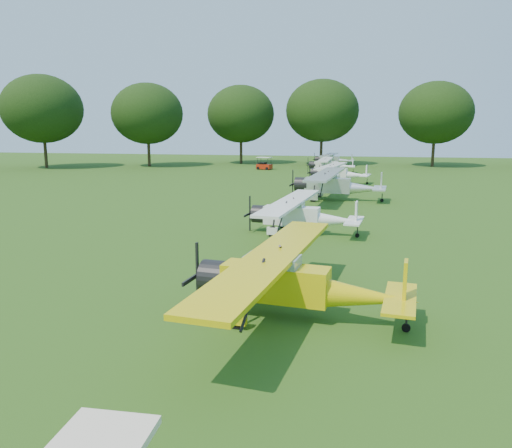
{
  "coord_description": "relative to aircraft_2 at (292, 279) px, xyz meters",
  "views": [
    {
      "loc": [
        3.31,
        -21.3,
        5.8
      ],
      "look_at": [
        -1.12,
        0.72,
        1.4
      ],
      "focal_mm": 35.0,
      "sensor_mm": 36.0,
      "label": 1
    }
  ],
  "objects": [
    {
      "name": "aircraft_2",
      "position": [
        0.0,
        0.0,
        0.0
      ],
      "size": [
        6.92,
        11.0,
        2.16
      ],
      "rotation": [
        0.0,
        0.0,
        -0.12
      ],
      "color": "#DBC509",
      "rests_on": "ground"
    },
    {
      "name": "tree_belt",
      "position": [
        2.06,
        7.01,
        6.77
      ],
      "size": [
        137.36,
        130.27,
        14.52
      ],
      "color": "#322513",
      "rests_on": "ground"
    },
    {
      "name": "golf_cart",
      "position": [
        -10.63,
        52.97,
        -0.7
      ],
      "size": [
        2.23,
        1.71,
        1.69
      ],
      "rotation": [
        0.0,
        0.0,
        -0.29
      ],
      "color": "#AB220C",
      "rests_on": "ground"
    },
    {
      "name": "ground",
      "position": [
        -1.51,
        6.85,
        -1.26
      ],
      "size": [
        160.0,
        160.0,
        0.0
      ],
      "primitive_type": "plane",
      "color": "#274C13",
      "rests_on": "ground"
    },
    {
      "name": "aircraft_3",
      "position": [
        -1.12,
        12.29,
        -0.1
      ],
      "size": [
        6.35,
        10.11,
        1.99
      ],
      "rotation": [
        0.0,
        0.0,
        -0.1
      ],
      "color": "white",
      "rests_on": "ground"
    },
    {
      "name": "aircraft_5",
      "position": [
        -0.17,
        38.2,
        -0.09
      ],
      "size": [
        6.43,
        10.19,
        2.0
      ],
      "rotation": [
        0.0,
        0.0,
        -0.16
      ],
      "color": "white",
      "rests_on": "ground"
    },
    {
      "name": "aircraft_6",
      "position": [
        -1.58,
        50.03,
        -0.15
      ],
      "size": [
        6.07,
        9.64,
        1.9
      ],
      "rotation": [
        0.0,
        0.0,
        -0.02
      ],
      "color": "white",
      "rests_on": "ground"
    },
    {
      "name": "aircraft_4",
      "position": [
        0.16,
        25.61,
        0.12
      ],
      "size": [
        7.53,
        12.0,
        2.36
      ],
      "rotation": [
        0.0,
        0.0,
        -0.08
      ],
      "color": "silver",
      "rests_on": "ground"
    },
    {
      "name": "aircraft_7",
      "position": [
        -1.75,
        61.32,
        -0.16
      ],
      "size": [
        6.05,
        9.61,
        1.89
      ],
      "rotation": [
        0.0,
        0.0,
        -0.12
      ],
      "color": "silver",
      "rests_on": "ground"
    }
  ]
}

